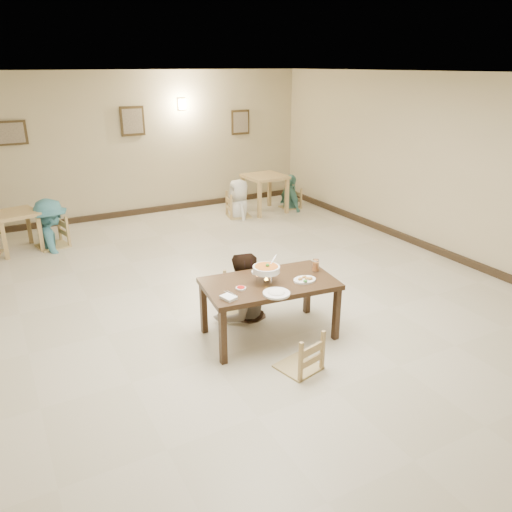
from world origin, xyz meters
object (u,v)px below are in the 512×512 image
curry_warmer (266,269)px  chair_far (240,278)px  main_diner (241,254)px  bg_diner_c (238,179)px  bg_table_left (15,220)px  bg_diner_d (291,175)px  bg_chair_rl (239,194)px  bg_table_right (265,181)px  chair_near (299,333)px  bg_chair_lr (49,219)px  drink_glass (316,266)px  main_table (269,288)px  bg_diner_b (46,199)px  bg_chair_rr (290,189)px

curry_warmer → chair_far: bearing=88.2°
main_diner → bg_diner_c: (2.01, 4.09, -0.05)m
main_diner → bg_table_left: (-2.37, 4.05, -0.28)m
bg_diner_d → bg_chair_rl: bearing=99.1°
chair_far → bg_table_right: 4.88m
chair_near → bg_chair_lr: (-1.79, 5.40, 0.09)m
chair_far → curry_warmer: 0.82m
curry_warmer → drink_glass: size_ratio=2.32×
bg_table_right → bg_table_left: bearing=-178.8°
main_table → chair_near: chair_near is taller
main_diner → bg_chair_lr: size_ratio=1.62×
drink_glass → bg_chair_rl: bearing=74.5°
chair_far → bg_diner_d: (3.35, 4.08, 0.28)m
main_table → bg_diner_d: (3.33, 4.79, 0.13)m
bg_diner_d → chair_far: bearing=147.0°
curry_warmer → bg_chair_lr: size_ratio=0.33×
main_table → bg_diner_c: bearing=74.0°
chair_near → drink_glass: (0.72, 0.76, 0.35)m
main_table → chair_far: bearing=98.8°
chair_near → bg_diner_b: bg_diner_b is taller
chair_far → curry_warmer: curry_warmer is taller
bg_diner_b → bg_diner_c: bg_diner_b is taller
main_diner → drink_glass: bearing=128.4°
bg_table_left → bg_diner_b: 0.63m
main_table → bg_chair_lr: bearing=118.5°
chair_far → bg_diner_c: (2.00, 4.02, 0.32)m
curry_warmer → bg_table_left: (-2.36, 4.69, -0.31)m
main_table → bg_diner_b: bearing=118.5°
chair_far → main_diner: main_diner is taller
chair_near → bg_diner_c: bearing=-123.8°
main_table → drink_glass: drink_glass is taller
curry_warmer → bg_diner_d: bearing=54.9°
main_table → bg_table_right: size_ratio=1.88×
chair_far → bg_table_left: (-2.38, 3.97, 0.08)m
drink_glass → bg_chair_lr: bg_chair_lr is taller
chair_far → bg_chair_rl: 4.49m
chair_near → bg_diner_c: bg_diner_c is taller
bg_chair_rl → bg_diner_c: 0.31m
chair_near → bg_chair_rr: 6.51m
bg_table_right → bg_diner_b: 4.52m
bg_table_left → bg_diner_d: bearing=1.1°
main_diner → bg_chair_rl: 4.58m
chair_far → main_diner: size_ratio=0.57×
chair_far → bg_diner_d: size_ratio=0.64×
chair_near → curry_warmer: bearing=-105.0°
main_diner → bg_diner_d: size_ratio=1.12×
drink_glass → bg_chair_rr: (2.67, 4.79, -0.36)m
bg_table_right → curry_warmer: bearing=-119.3°
bg_chair_rl → bg_diner_d: (1.36, 0.06, 0.27)m
bg_chair_lr → bg_diner_d: bg_diner_d is taller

